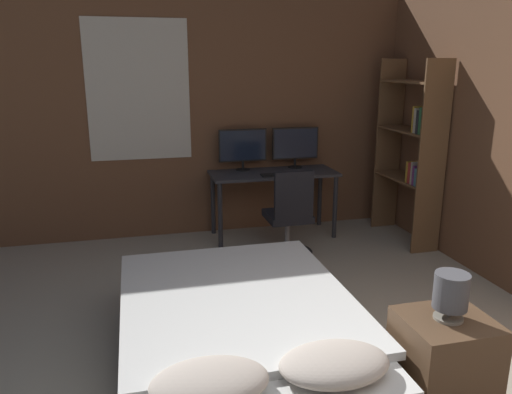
{
  "coord_description": "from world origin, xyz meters",
  "views": [
    {
      "loc": [
        -1.22,
        -1.5,
        1.9
      ],
      "look_at": [
        -0.19,
        2.64,
        0.75
      ],
      "focal_mm": 35.0,
      "sensor_mm": 36.0,
      "label": 1
    }
  ],
  "objects": [
    {
      "name": "desk",
      "position": [
        0.27,
        3.67,
        0.64
      ],
      "size": [
        1.39,
        0.57,
        0.74
      ],
      "color": "#38383D",
      "rests_on": "ground_plane"
    },
    {
      "name": "bookshelf",
      "position": [
        1.64,
        3.13,
        1.06
      ],
      "size": [
        0.31,
        0.91,
        1.94
      ],
      "color": "brown",
      "rests_on": "ground_plane"
    },
    {
      "name": "bedside_lamp",
      "position": [
        0.33,
        0.55,
        0.75
      ],
      "size": [
        0.18,
        0.18,
        0.26
      ],
      "color": "gray",
      "rests_on": "nightstand"
    },
    {
      "name": "wall_back",
      "position": [
        -0.02,
        4.02,
        1.35
      ],
      "size": [
        12.0,
        0.08,
        2.7
      ],
      "color": "brown",
      "rests_on": "ground_plane"
    },
    {
      "name": "bed",
      "position": [
        -0.65,
        1.18,
        0.25
      ],
      "size": [
        1.41,
        2.0,
        0.57
      ],
      "color": "#2D2D33",
      "rests_on": "ground_plane"
    },
    {
      "name": "monitor_left",
      "position": [
        -0.04,
        3.85,
        1.0
      ],
      "size": [
        0.54,
        0.16,
        0.46
      ],
      "color": "black",
      "rests_on": "desk"
    },
    {
      "name": "office_chair",
      "position": [
        0.24,
        3.0,
        0.35
      ],
      "size": [
        0.52,
        0.52,
        0.91
      ],
      "color": "black",
      "rests_on": "ground_plane"
    },
    {
      "name": "nightstand",
      "position": [
        0.33,
        0.55,
        0.3
      ],
      "size": [
        0.47,
        0.43,
        0.6
      ],
      "color": "brown",
      "rests_on": "ground_plane"
    },
    {
      "name": "keyboard",
      "position": [
        0.27,
        3.49,
        0.74
      ],
      "size": [
        0.36,
        0.13,
        0.02
      ],
      "color": "black",
      "rests_on": "desk"
    },
    {
      "name": "computer_mouse",
      "position": [
        0.54,
        3.49,
        0.75
      ],
      "size": [
        0.07,
        0.05,
        0.04
      ],
      "color": "black",
      "rests_on": "desk"
    },
    {
      "name": "monitor_right",
      "position": [
        0.57,
        3.85,
        1.0
      ],
      "size": [
        0.54,
        0.16,
        0.46
      ],
      "color": "black",
      "rests_on": "desk"
    }
  ]
}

